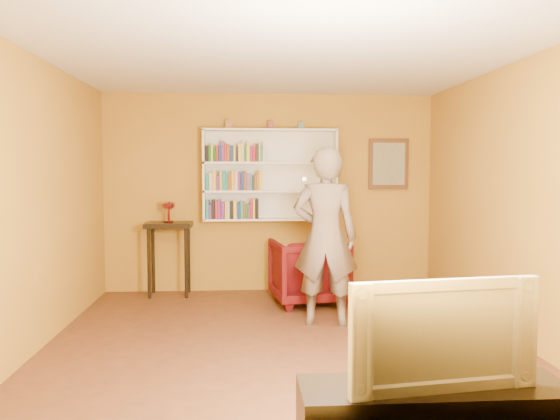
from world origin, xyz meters
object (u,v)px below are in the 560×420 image
object	(u,v)px
console_table	(169,235)
television	(436,331)
bookshelf	(270,175)
person	(325,237)
armchair	(309,271)
ruby_lustre	(169,207)

from	to	relation	value
console_table	television	world-z (taller)	television
console_table	television	distance (m)	4.92
bookshelf	person	distance (m)	1.85
armchair	person	size ratio (longest dim) A/B	0.47
person	television	distance (m)	3.00
console_table	armchair	world-z (taller)	console_table
television	console_table	bearing A→B (deg)	106.20
armchair	television	bearing A→B (deg)	84.90
console_table	ruby_lustre	world-z (taller)	ruby_lustre
console_table	ruby_lustre	xyz separation A→B (m)	(-0.00, 0.00, 0.37)
bookshelf	console_table	world-z (taller)	bookshelf
television	armchair	bearing A→B (deg)	85.24
person	console_table	bearing A→B (deg)	-28.93
ruby_lustre	armchair	xyz separation A→B (m)	(1.79, -0.58, -0.77)
armchair	television	size ratio (longest dim) A/B	0.87
person	television	size ratio (longest dim) A/B	1.86
television	ruby_lustre	bearing A→B (deg)	106.20
bookshelf	person	xyz separation A→B (m)	(0.51, -1.66, -0.64)
console_table	armchair	distance (m)	1.92
console_table	ruby_lustre	size ratio (longest dim) A/B	3.55
bookshelf	armchair	distance (m)	1.47
armchair	console_table	bearing A→B (deg)	-25.86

